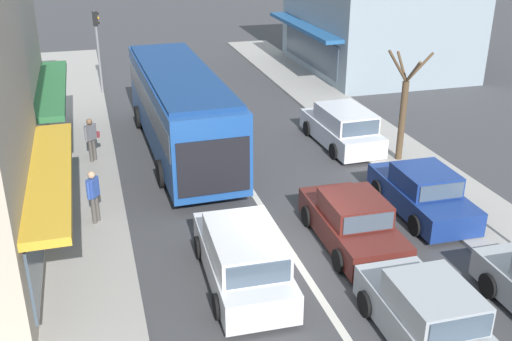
{
  "coord_description": "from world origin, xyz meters",
  "views": [
    {
      "loc": [
        -4.82,
        -13.14,
        8.65
      ],
      "look_at": [
        -0.14,
        3.31,
        1.2
      ],
      "focal_mm": 42.0,
      "sensor_mm": 36.0,
      "label": 1
    }
  ],
  "objects_px": {
    "hatchback_adjacent_lane_lead": "(426,315)",
    "street_tree_right": "(403,111)",
    "parked_sedan_kerb_second": "(422,193)",
    "pedestrian_browsing_midblock": "(93,194)",
    "parked_wagon_kerb_third": "(342,128)",
    "city_bus": "(180,106)",
    "traffic_light_downstreet": "(97,39)",
    "pedestrian_with_handbag_near": "(91,137)",
    "wagon_queue_gap_filler": "(243,257)",
    "sedan_queue_far_back": "(352,222)"
  },
  "relations": [
    {
      "from": "hatchback_adjacent_lane_lead",
      "to": "street_tree_right",
      "type": "relative_size",
      "value": 0.88
    },
    {
      "from": "parked_sedan_kerb_second",
      "to": "street_tree_right",
      "type": "relative_size",
      "value": 1.0
    },
    {
      "from": "parked_sedan_kerb_second",
      "to": "pedestrian_browsing_midblock",
      "type": "distance_m",
      "value": 9.92
    },
    {
      "from": "pedestrian_browsing_midblock",
      "to": "parked_wagon_kerb_third",
      "type": "bearing_deg",
      "value": 23.36
    },
    {
      "from": "city_bus",
      "to": "traffic_light_downstreet",
      "type": "relative_size",
      "value": 2.6
    },
    {
      "from": "street_tree_right",
      "to": "pedestrian_with_handbag_near",
      "type": "height_order",
      "value": "street_tree_right"
    },
    {
      "from": "parked_sedan_kerb_second",
      "to": "traffic_light_downstreet",
      "type": "height_order",
      "value": "traffic_light_downstreet"
    },
    {
      "from": "wagon_queue_gap_filler",
      "to": "pedestrian_with_handbag_near",
      "type": "relative_size",
      "value": 2.79
    },
    {
      "from": "hatchback_adjacent_lane_lead",
      "to": "sedan_queue_far_back",
      "type": "bearing_deg",
      "value": 86.93
    },
    {
      "from": "parked_wagon_kerb_third",
      "to": "pedestrian_with_handbag_near",
      "type": "xyz_separation_m",
      "value": [
        -9.6,
        0.73,
        0.32
      ]
    },
    {
      "from": "wagon_queue_gap_filler",
      "to": "hatchback_adjacent_lane_lead",
      "type": "xyz_separation_m",
      "value": [
        3.2,
        -3.26,
        -0.04
      ]
    },
    {
      "from": "parked_wagon_kerb_third",
      "to": "traffic_light_downstreet",
      "type": "bearing_deg",
      "value": 131.84
    },
    {
      "from": "sedan_queue_far_back",
      "to": "wagon_queue_gap_filler",
      "type": "bearing_deg",
      "value": -162.7
    },
    {
      "from": "parked_wagon_kerb_third",
      "to": "hatchback_adjacent_lane_lead",
      "type": "bearing_deg",
      "value": -104.84
    },
    {
      "from": "pedestrian_browsing_midblock",
      "to": "parked_sedan_kerb_second",
      "type": "bearing_deg",
      "value": -10.88
    },
    {
      "from": "hatchback_adjacent_lane_lead",
      "to": "parked_wagon_kerb_third",
      "type": "height_order",
      "value": "parked_wagon_kerb_third"
    },
    {
      "from": "sedan_queue_far_back",
      "to": "parked_wagon_kerb_third",
      "type": "xyz_separation_m",
      "value": [
        2.82,
        7.2,
        0.08
      ]
    },
    {
      "from": "city_bus",
      "to": "traffic_light_downstreet",
      "type": "xyz_separation_m",
      "value": [
        -2.6,
        8.84,
        0.97
      ]
    },
    {
      "from": "parked_sedan_kerb_second",
      "to": "street_tree_right",
      "type": "height_order",
      "value": "street_tree_right"
    },
    {
      "from": "parked_wagon_kerb_third",
      "to": "street_tree_right",
      "type": "height_order",
      "value": "street_tree_right"
    },
    {
      "from": "wagon_queue_gap_filler",
      "to": "street_tree_right",
      "type": "xyz_separation_m",
      "value": [
        7.63,
        6.11,
        1.25
      ]
    },
    {
      "from": "hatchback_adjacent_lane_lead",
      "to": "traffic_light_downstreet",
      "type": "height_order",
      "value": "traffic_light_downstreet"
    },
    {
      "from": "parked_sedan_kerb_second",
      "to": "pedestrian_with_handbag_near",
      "type": "relative_size",
      "value": 2.6
    },
    {
      "from": "parked_sedan_kerb_second",
      "to": "traffic_light_downstreet",
      "type": "distance_m",
      "value": 18.38
    },
    {
      "from": "pedestrian_with_handbag_near",
      "to": "city_bus",
      "type": "bearing_deg",
      "value": 5.35
    },
    {
      "from": "pedestrian_with_handbag_near",
      "to": "parked_sedan_kerb_second",
      "type": "bearing_deg",
      "value": -35.13
    },
    {
      "from": "city_bus",
      "to": "wagon_queue_gap_filler",
      "type": "relative_size",
      "value": 2.4
    },
    {
      "from": "city_bus",
      "to": "hatchback_adjacent_lane_lead",
      "type": "height_order",
      "value": "city_bus"
    },
    {
      "from": "pedestrian_with_handbag_near",
      "to": "pedestrian_browsing_midblock",
      "type": "height_order",
      "value": "same"
    },
    {
      "from": "sedan_queue_far_back",
      "to": "parked_sedan_kerb_second",
      "type": "height_order",
      "value": "same"
    },
    {
      "from": "city_bus",
      "to": "parked_sedan_kerb_second",
      "type": "relative_size",
      "value": 2.58
    },
    {
      "from": "city_bus",
      "to": "street_tree_right",
      "type": "bearing_deg",
      "value": -22.75
    },
    {
      "from": "sedan_queue_far_back",
      "to": "traffic_light_downstreet",
      "type": "height_order",
      "value": "traffic_light_downstreet"
    },
    {
      "from": "hatchback_adjacent_lane_lead",
      "to": "traffic_light_downstreet",
      "type": "relative_size",
      "value": 0.89
    },
    {
      "from": "wagon_queue_gap_filler",
      "to": "pedestrian_with_handbag_near",
      "type": "distance_m",
      "value": 9.61
    },
    {
      "from": "sedan_queue_far_back",
      "to": "street_tree_right",
      "type": "height_order",
      "value": "street_tree_right"
    },
    {
      "from": "hatchback_adjacent_lane_lead",
      "to": "street_tree_right",
      "type": "bearing_deg",
      "value": 64.71
    },
    {
      "from": "street_tree_right",
      "to": "hatchback_adjacent_lane_lead",
      "type": "bearing_deg",
      "value": -115.29
    },
    {
      "from": "sedan_queue_far_back",
      "to": "city_bus",
      "type": "bearing_deg",
      "value": 112.58
    },
    {
      "from": "traffic_light_downstreet",
      "to": "parked_wagon_kerb_third",
      "type": "bearing_deg",
      "value": -48.16
    },
    {
      "from": "parked_sedan_kerb_second",
      "to": "pedestrian_with_handbag_near",
      "type": "distance_m",
      "value": 11.8
    },
    {
      "from": "hatchback_adjacent_lane_lead",
      "to": "wagon_queue_gap_filler",
      "type": "bearing_deg",
      "value": 134.47
    },
    {
      "from": "city_bus",
      "to": "parked_wagon_kerb_third",
      "type": "xyz_separation_m",
      "value": [
        6.25,
        -1.05,
        -1.14
      ]
    },
    {
      "from": "pedestrian_browsing_midblock",
      "to": "sedan_queue_far_back",
      "type": "bearing_deg",
      "value": -23.7
    },
    {
      "from": "street_tree_right",
      "to": "pedestrian_with_handbag_near",
      "type": "bearing_deg",
      "value": 165.28
    },
    {
      "from": "hatchback_adjacent_lane_lead",
      "to": "pedestrian_with_handbag_near",
      "type": "distance_m",
      "value": 13.9
    },
    {
      "from": "parked_wagon_kerb_third",
      "to": "traffic_light_downstreet",
      "type": "xyz_separation_m",
      "value": [
        -8.85,
        9.88,
        2.11
      ]
    },
    {
      "from": "hatchback_adjacent_lane_lead",
      "to": "parked_sedan_kerb_second",
      "type": "distance_m",
      "value": 6.28
    },
    {
      "from": "hatchback_adjacent_lane_lead",
      "to": "street_tree_right",
      "type": "distance_m",
      "value": 10.44
    },
    {
      "from": "city_bus",
      "to": "parked_sedan_kerb_second",
      "type": "xyz_separation_m",
      "value": [
        6.3,
        -7.1,
        -1.22
      ]
    }
  ]
}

